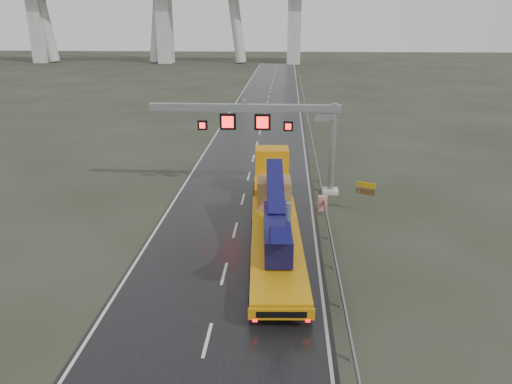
# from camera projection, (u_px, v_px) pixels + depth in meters

# --- Properties ---
(ground) EXTENTS (400.00, 400.00, 0.00)m
(ground) POSITION_uv_depth(u_px,v_px,m) (214.00, 315.00, 23.65)
(ground) COLOR #282B1E
(ground) RESTS_ON ground
(road) EXTENTS (11.00, 200.00, 0.02)m
(road) POSITION_uv_depth(u_px,v_px,m) (260.00, 133.00, 61.35)
(road) COLOR black
(road) RESTS_ON ground
(guardrail) EXTENTS (0.20, 140.00, 1.40)m
(guardrail) POSITION_uv_depth(u_px,v_px,m) (314.00, 148.00, 51.34)
(guardrail) COLOR gray
(guardrail) RESTS_ON ground
(sign_gantry) EXTENTS (14.90, 1.20, 7.42)m
(sign_gantry) POSITION_uv_depth(u_px,v_px,m) (272.00, 123.00, 38.64)
(sign_gantry) COLOR #B9B9B4
(sign_gantry) RESTS_ON ground
(heavy_haul_truck) EXTENTS (3.92, 19.71, 4.60)m
(heavy_haul_truck) POSITION_uv_depth(u_px,v_px,m) (274.00, 204.00, 32.64)
(heavy_haul_truck) COLOR orange
(heavy_haul_truck) RESTS_ON ground
(exit_sign_pair) EXTENTS (1.27, 0.59, 2.32)m
(exit_sign_pair) POSITION_uv_depth(u_px,v_px,m) (365.00, 191.00, 35.61)
(exit_sign_pair) COLOR gray
(exit_sign_pair) RESTS_ON ground
(striped_barrier) EXTENTS (0.68, 0.39, 1.12)m
(striped_barrier) POSITION_uv_depth(u_px,v_px,m) (322.00, 203.00, 36.31)
(striped_barrier) COLOR red
(striped_barrier) RESTS_ON ground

